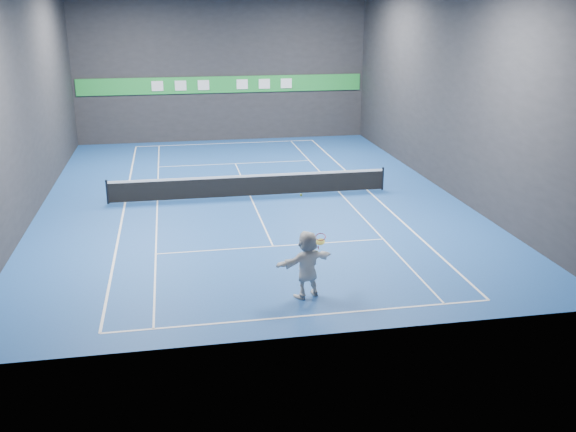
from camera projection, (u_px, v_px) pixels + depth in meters
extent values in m
plane|color=#1A4690|center=(250.00, 196.00, 28.83)|extent=(26.00, 26.00, 0.00)
cube|color=#242427|center=(222.00, 68.00, 39.57)|extent=(18.00, 0.10, 9.00)
cube|color=#242427|center=(316.00, 167.00, 15.28)|extent=(18.00, 0.10, 9.00)
cube|color=#242427|center=(27.00, 101.00, 25.87)|extent=(0.10, 26.00, 9.00)
cube|color=#242427|center=(446.00, 91.00, 28.98)|extent=(0.10, 26.00, 9.00)
cube|color=white|center=(305.00, 316.00, 17.72)|extent=(10.98, 0.08, 0.01)
cube|color=white|center=(226.00, 143.00, 39.94)|extent=(10.98, 0.08, 0.01)
cube|color=white|center=(125.00, 203.00, 27.88)|extent=(0.08, 23.78, 0.01)
cube|color=white|center=(368.00, 190.00, 29.78)|extent=(0.08, 23.78, 0.01)
cube|color=white|center=(157.00, 201.00, 28.12)|extent=(0.06, 23.78, 0.01)
cube|color=white|center=(339.00, 192.00, 29.54)|extent=(0.06, 23.78, 0.01)
cube|color=white|center=(273.00, 246.00, 22.85)|extent=(8.23, 0.06, 0.01)
cube|color=white|center=(235.00, 164.00, 34.81)|extent=(8.23, 0.06, 0.01)
cube|color=white|center=(250.00, 196.00, 28.83)|extent=(0.06, 12.80, 0.01)
imported|color=silver|center=(307.00, 264.00, 18.63)|extent=(1.97, 1.26, 2.03)
sphere|color=#D4F729|center=(301.00, 195.00, 18.06)|extent=(0.07, 0.07, 0.07)
cylinder|color=black|center=(107.00, 192.00, 27.59)|extent=(0.10, 0.10, 1.07)
cylinder|color=black|center=(383.00, 179.00, 29.74)|extent=(0.10, 0.10, 1.07)
cube|color=black|center=(250.00, 186.00, 28.69)|extent=(12.40, 0.03, 0.86)
cube|color=white|center=(250.00, 176.00, 28.54)|extent=(12.40, 0.04, 0.10)
cube|color=green|center=(223.00, 85.00, 39.83)|extent=(17.64, 0.06, 1.00)
cube|color=white|center=(157.00, 86.00, 39.08)|extent=(0.70, 0.04, 0.60)
cube|color=white|center=(181.00, 86.00, 39.32)|extent=(0.70, 0.04, 0.60)
cube|color=white|center=(204.00, 85.00, 39.56)|extent=(0.70, 0.04, 0.60)
cube|color=white|center=(242.00, 84.00, 39.98)|extent=(0.70, 0.04, 0.60)
cube|color=white|center=(264.00, 84.00, 40.22)|extent=(0.70, 0.04, 0.60)
cube|color=white|center=(286.00, 83.00, 40.46)|extent=(0.70, 0.04, 0.60)
torus|color=#AD121B|center=(321.00, 237.00, 18.50)|extent=(0.40, 0.36, 0.21)
cylinder|color=#C9CE48|center=(320.00, 242.00, 18.54)|extent=(0.37, 0.34, 0.17)
cylinder|color=red|center=(318.00, 248.00, 18.59)|extent=(0.08, 0.15, 0.16)
cylinder|color=yellow|center=(317.00, 254.00, 18.62)|extent=(0.05, 0.16, 0.25)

